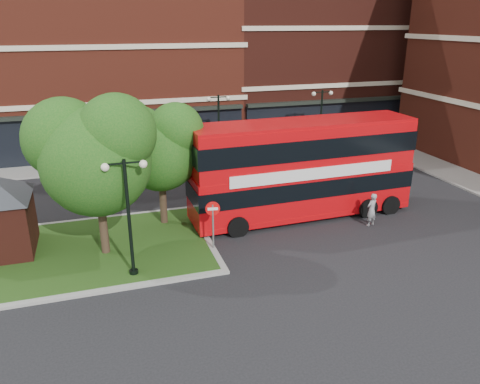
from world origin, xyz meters
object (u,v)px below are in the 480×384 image
object	(u,v)px
car_silver	(112,165)
bus	(303,163)
car_white	(247,148)
woman	(372,210)

from	to	relation	value
car_silver	bus	bearing A→B (deg)	-130.89
car_white	woman	bearing A→B (deg)	-177.58
car_silver	woman	bearing A→B (deg)	-128.68
car_silver	car_white	bearing A→B (deg)	-73.66
woman	car_silver	world-z (taller)	woman
woman	car_white	distance (m)	14.40
car_silver	car_white	distance (m)	10.23
bus	car_silver	bearing A→B (deg)	129.69
bus	car_silver	distance (m)	14.14
car_silver	car_white	size ratio (longest dim) A/B	0.99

